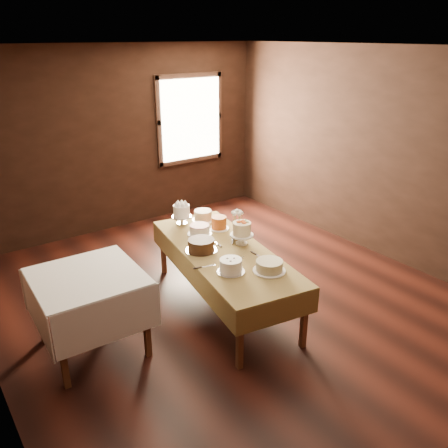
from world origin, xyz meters
The scene contains 22 objects.
floor centered at (0.00, 0.00, 0.00)m, with size 5.00×6.00×0.01m, color black.
ceiling centered at (0.00, 0.00, 2.80)m, with size 5.00×6.00×0.01m, color beige.
wall_back centered at (0.00, 3.00, 1.40)m, with size 5.00×0.02×2.80m, color black.
wall_right centered at (2.50, 0.00, 1.40)m, with size 0.02×6.00×2.80m, color black.
window centered at (1.30, 2.94, 1.60)m, with size 1.10×0.05×1.30m, color #FFEABF.
display_table centered at (-0.09, 0.08, 0.65)m, with size 1.25×2.38×0.70m.
side_table centered at (-1.60, 0.18, 0.72)m, with size 1.01×1.01×0.83m.
cake_meringue centered at (-0.08, 0.99, 0.82)m, with size 0.26×0.26×0.26m.
cake_speckled centered at (0.21, 0.95, 0.76)m, with size 0.29×0.29×0.13m.
cake_lattice centered at (-0.07, 0.60, 0.75)m, with size 0.30×0.30×0.11m.
cake_caramel centered at (0.21, 0.60, 0.77)m, with size 0.25×0.25×0.16m.
cake_chocolate centered at (-0.30, 0.21, 0.77)m, with size 0.37×0.37×0.14m.
cake_flowers centered at (0.17, 0.09, 0.82)m, with size 0.28×0.28×0.27m.
cake_swirl centered at (-0.34, -0.38, 0.77)m, with size 0.32×0.32×0.14m.
cake_cream centered at (-0.01, -0.59, 0.76)m, with size 0.35×0.35×0.12m.
cake_server_a centered at (-0.09, -0.20, 0.70)m, with size 0.24×0.03×0.01m, color silver.
cake_server_b centered at (0.12, -0.30, 0.70)m, with size 0.24×0.03×0.01m, color silver.
cake_server_c centered at (-0.05, 0.31, 0.70)m, with size 0.24×0.03×0.01m, color silver.
cake_server_d centered at (0.18, 0.27, 0.70)m, with size 0.24×0.03×0.01m, color silver.
cake_server_e centered at (-0.44, -0.14, 0.70)m, with size 0.24×0.03×0.01m, color silver.
flower_vase centered at (0.21, 0.24, 0.77)m, with size 0.14×0.14×0.14m, color #2D2823.
flower_bouquet centered at (0.21, 0.24, 0.96)m, with size 0.14×0.14×0.20m, color white, non-canonical shape.
Camera 1 is at (-2.78, -3.65, 2.92)m, focal length 36.96 mm.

